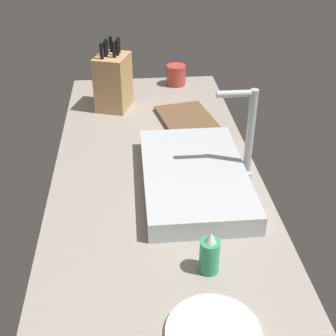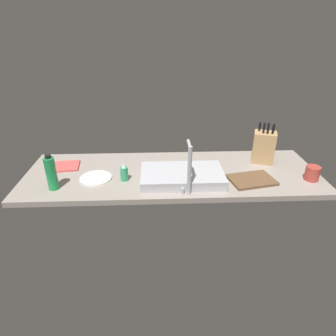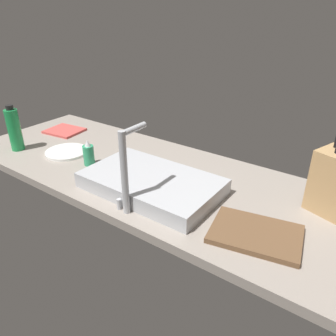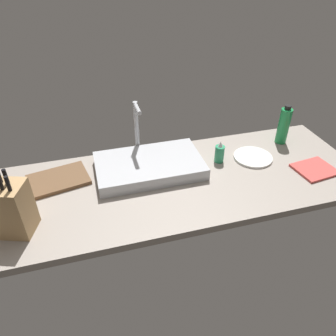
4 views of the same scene
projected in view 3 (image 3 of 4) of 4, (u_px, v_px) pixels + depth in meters
countertop_slab at (157, 179)px, 139.16cm from camera, size 193.60×66.05×3.50cm
sink_basin at (152, 183)px, 125.94cm from camera, size 51.77×30.92×6.02cm
faucet at (126, 167)px, 107.03cm from camera, size 5.50×12.18×29.80cm
cutting_board at (256, 234)px, 101.72cm from camera, size 30.59×24.32×1.80cm
soap_bottle at (89, 154)px, 145.12cm from camera, size 4.88×4.88×11.73cm
water_bottle at (14, 129)px, 157.79cm from camera, size 6.16×6.16×22.31cm
dinner_plate at (67, 152)px, 158.25cm from camera, size 20.06×20.06×1.20cm
dish_towel at (65, 131)px, 184.19cm from camera, size 20.69×18.30×1.20cm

